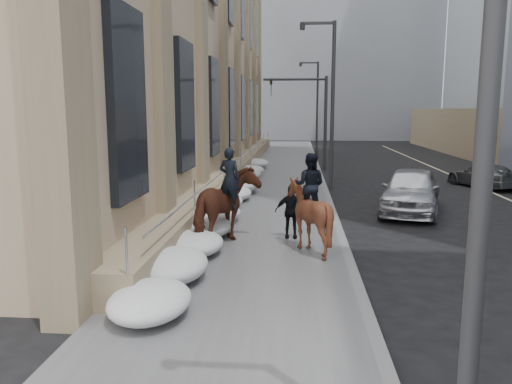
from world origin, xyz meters
The scene contains 16 objects.
ground centered at (0.00, 0.00, 0.00)m, with size 140.00×140.00×0.00m, color black.
sidewalk centered at (0.00, 10.00, 0.06)m, with size 5.00×80.00×0.12m, color #4F4F51.
curb centered at (2.62, 10.00, 0.06)m, with size 0.24×80.00×0.12m, color slate.
limestone_building centered at (-5.26, 19.96, 8.90)m, with size 6.10×44.00×18.00m.
bg_building_mid centered at (4.00, 60.00, 14.00)m, with size 30.00×12.00×28.00m, color slate.
bg_building_far centered at (-6.00, 72.00, 10.00)m, with size 24.00×12.00×20.00m, color gray.
streetlight_near centered at (2.74, -6.00, 4.58)m, with size 1.71×0.24×8.00m.
streetlight_mid centered at (2.74, 14.00, 4.58)m, with size 1.71×0.24×8.00m.
streetlight_far centered at (2.74, 34.00, 4.58)m, with size 1.71×0.24×8.00m.
traffic_signal centered at (2.07, 22.00, 4.00)m, with size 4.10×0.22×6.00m.
snow_bank centered at (-1.42, 8.11, 0.47)m, with size 1.70×18.10×0.76m.
mounted_horse_left centered at (-0.71, 3.06, 1.24)m, with size 1.92×2.77×2.73m.
mounted_horse_right centered at (1.58, 2.66, 1.20)m, with size 1.90×2.04×2.62m.
pedestrian centered at (1.08, 3.97, 0.91)m, with size 0.93×0.39×1.58m, color black.
car_silver centered at (5.58, 8.59, 0.86)m, with size 2.04×5.06×1.72m, color silver.
car_grey centered at (10.62, 15.39, 0.60)m, with size 1.67×4.11×1.19m, color #4E5154.
Camera 1 is at (1.27, -10.50, 3.88)m, focal length 35.00 mm.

